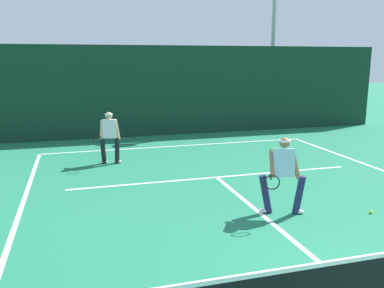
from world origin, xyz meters
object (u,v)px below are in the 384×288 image
object	(u,v)px
tennis_ball	(371,212)
light_pole	(274,13)
player_near	(283,172)
player_far	(109,136)

from	to	relation	value
tennis_ball	light_pole	xyz separation A→B (m)	(3.15, 10.77, 5.03)
player_near	tennis_ball	xyz separation A→B (m)	(1.75, -0.52, -0.83)
tennis_ball	light_pole	world-z (taller)	light_pole
player_far	tennis_ball	distance (m)	7.34
player_far	light_pole	size ratio (longest dim) A/B	0.19
player_near	light_pole	world-z (taller)	light_pole
player_near	player_far	size ratio (longest dim) A/B	1.02
player_near	light_pole	xyz separation A→B (m)	(4.90, 10.25, 4.20)
player_near	tennis_ball	bearing A→B (deg)	-175.18
player_near	light_pole	bearing A→B (deg)	-94.23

